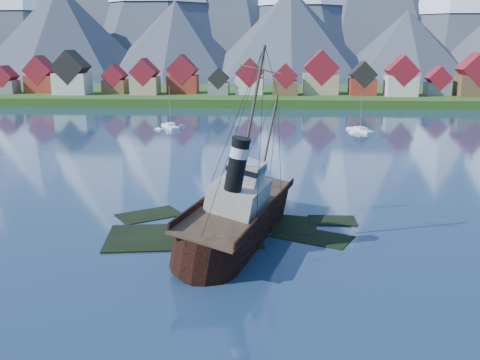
{
  "coord_description": "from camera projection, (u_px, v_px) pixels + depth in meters",
  "views": [
    {
      "loc": [
        7.07,
        -60.7,
        21.9
      ],
      "look_at": [
        3.08,
        6.0,
        5.0
      ],
      "focal_mm": 40.0,
      "sensor_mm": 36.0,
      "label": 1
    }
  ],
  "objects": [
    {
      "name": "sailboat_e",
      "position": [
        360.0,
        131.0,
        139.24
      ],
      "size": [
        6.15,
        9.05,
        10.46
      ],
      "rotation": [
        0.0,
        0.0,
        0.48
      ],
      "color": "white",
      "rests_on": "ground"
    },
    {
      "name": "sailboat_c",
      "position": [
        170.0,
        127.0,
        145.12
      ],
      "size": [
        6.34,
        9.15,
        11.8
      ],
      "rotation": [
        0.0,
        0.0,
        0.49
      ],
      "color": "white",
      "rests_on": "ground"
    },
    {
      "name": "ground",
      "position": [
        212.0,
        232.0,
        64.52
      ],
      "size": [
        1400.0,
        1400.0,
        0.0
      ],
      "primitive_type": "plane",
      "color": "#1B304D",
      "rests_on": "ground"
    },
    {
      "name": "shoal",
      "position": [
        228.0,
        229.0,
        66.58
      ],
      "size": [
        31.71,
        21.24,
        1.14
      ],
      "color": "black",
      "rests_on": "ground"
    },
    {
      "name": "seawall",
      "position": [
        252.0,
        108.0,
        192.26
      ],
      "size": [
        600.0,
        2.5,
        2.0
      ],
      "primitive_type": "cube",
      "color": "#3F3D38",
      "rests_on": "ground"
    },
    {
      "name": "shore_bank",
      "position": [
        256.0,
        98.0,
        229.03
      ],
      "size": [
        600.0,
        80.0,
        3.2
      ],
      "primitive_type": "cube",
      "color": "#1D3F12",
      "rests_on": "ground"
    },
    {
      "name": "town",
      "position": [
        171.0,
        79.0,
        211.51
      ],
      "size": [
        250.96,
        16.69,
        17.3
      ],
      "color": "maroon",
      "rests_on": "ground"
    },
    {
      "name": "tugboat_wreck",
      "position": [
        235.0,
        210.0,
        63.01
      ],
      "size": [
        6.89,
        29.68,
        23.52
      ],
      "rotation": [
        0.0,
        0.18,
        -0.25
      ],
      "color": "black",
      "rests_on": "ground"
    }
  ]
}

